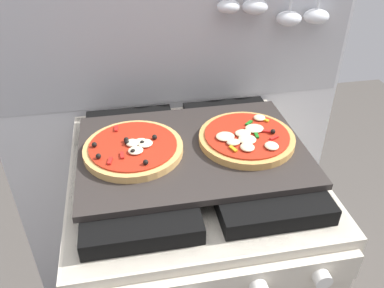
{
  "coord_description": "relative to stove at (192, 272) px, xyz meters",
  "views": [
    {
      "loc": [
        -0.14,
        -0.77,
        1.46
      ],
      "look_at": [
        0.0,
        0.0,
        0.93
      ],
      "focal_mm": 37.27,
      "sensor_mm": 36.0,
      "label": 1
    }
  ],
  "objects": [
    {
      "name": "pizza_right",
      "position": [
        0.14,
        0.0,
        0.48
      ],
      "size": [
        0.23,
        0.23,
        0.03
      ],
      "color": "tan",
      "rests_on": "baking_tray"
    },
    {
      "name": "stove",
      "position": [
        0.0,
        0.0,
        0.0
      ],
      "size": [
        0.6,
        0.64,
        0.9
      ],
      "color": "beige",
      "rests_on": "ground_plane"
    },
    {
      "name": "pizza_left",
      "position": [
        -0.14,
        0.01,
        0.48
      ],
      "size": [
        0.23,
        0.23,
        0.03
      ],
      "color": "tan",
      "rests_on": "baking_tray"
    },
    {
      "name": "kitchen_backsplash",
      "position": [
        0.0,
        0.34,
        0.34
      ],
      "size": [
        1.1,
        0.09,
        1.55
      ],
      "color": "silver",
      "rests_on": "ground_plane"
    },
    {
      "name": "baking_tray",
      "position": [
        0.0,
        0.0,
        0.46
      ],
      "size": [
        0.54,
        0.38,
        0.02
      ],
      "primitive_type": "cube",
      "color": "#2D2826",
      "rests_on": "stove"
    }
  ]
}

